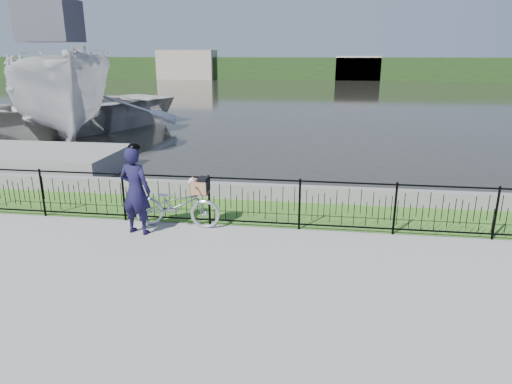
% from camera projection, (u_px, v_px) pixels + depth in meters
% --- Properties ---
extents(ground, '(120.00, 120.00, 0.00)m').
position_uv_depth(ground, '(241.00, 257.00, 8.63)').
color(ground, gray).
rests_on(ground, ground).
extents(grass_strip, '(60.00, 2.00, 0.01)m').
position_uv_depth(grass_strip, '(260.00, 212.00, 11.09)').
color(grass_strip, '#3D6E22').
rests_on(grass_strip, ground).
extents(water, '(120.00, 120.00, 0.00)m').
position_uv_depth(water, '(306.00, 97.00, 39.85)').
color(water, black).
rests_on(water, ground).
extents(quay_wall, '(60.00, 0.30, 0.40)m').
position_uv_depth(quay_wall, '(265.00, 192.00, 11.97)').
color(quay_wall, slate).
rests_on(quay_wall, ground).
extents(fence, '(14.00, 0.06, 1.15)m').
position_uv_depth(fence, '(254.00, 202.00, 9.97)').
color(fence, black).
rests_on(fence, ground).
extents(far_treeline, '(120.00, 6.00, 3.00)m').
position_uv_depth(far_treeline, '(314.00, 68.00, 64.95)').
color(far_treeline, '#234018').
rests_on(far_treeline, ground).
extents(far_building_left, '(8.00, 4.00, 4.00)m').
position_uv_depth(far_building_left, '(187.00, 65.00, 65.36)').
color(far_building_left, '#A39583').
rests_on(far_building_left, ground).
extents(far_building_right, '(6.00, 3.00, 3.20)m').
position_uv_depth(far_building_right, '(357.00, 68.00, 62.69)').
color(far_building_right, '#A39583').
rests_on(far_building_right, ground).
extents(bicycle_rig, '(1.94, 0.68, 1.17)m').
position_uv_depth(bicycle_rig, '(177.00, 204.00, 10.03)').
color(bicycle_rig, silver).
rests_on(bicycle_rig, ground).
extents(cyclist, '(0.76, 0.58, 1.96)m').
position_uv_depth(cyclist, '(135.00, 190.00, 9.54)').
color(cyclist, black).
rests_on(cyclist, ground).
extents(boat_near, '(9.19, 10.35, 5.71)m').
position_uv_depth(boat_near, '(58.00, 93.00, 19.08)').
color(boat_near, '#BDBDBD').
rests_on(boat_near, water).
extents(boat_far, '(12.00, 13.05, 2.21)m').
position_uv_depth(boat_far, '(69.00, 108.00, 22.12)').
color(boat_far, '#BDBDBD').
rests_on(boat_far, water).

